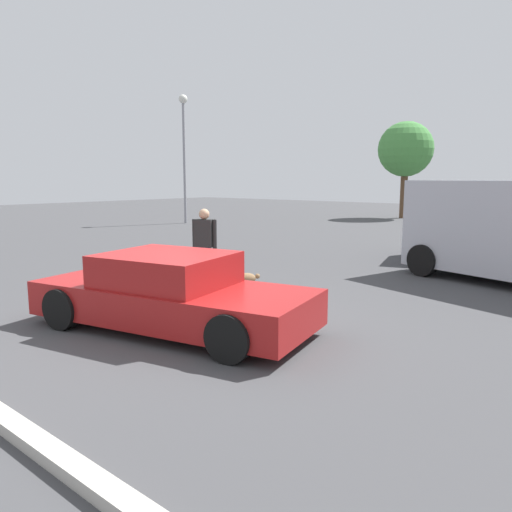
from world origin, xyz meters
The scene contains 6 objects.
ground_plane centered at (0.00, 0.00, 0.00)m, with size 80.00×80.00×0.00m, color #424244.
sedan_foreground centered at (0.14, -0.22, 0.55)m, with size 4.66×2.59×1.17m.
dog centered at (-0.78, 2.53, 0.24)m, with size 0.45×0.60×0.39m.
pedestrian centered at (-1.77, 2.37, 0.99)m, with size 0.54×0.37×1.66m.
light_post_near centered at (-13.56, 12.47, 4.43)m, with size 0.44×0.44×6.55m.
tree_back_right centered at (-6.21, 23.15, 4.00)m, with size 3.20×3.20×5.64m.
Camera 1 is at (5.85, -5.02, 2.29)m, focal length 34.44 mm.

